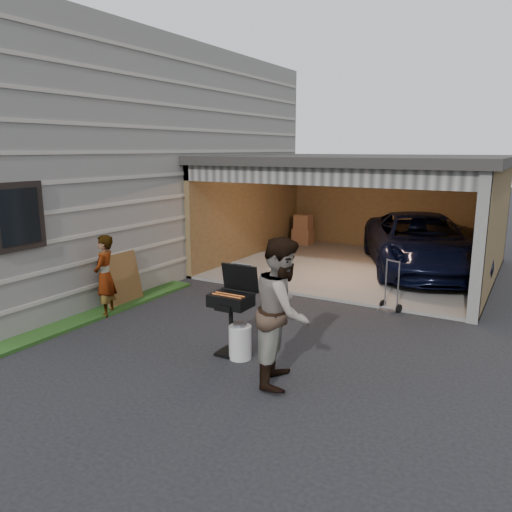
# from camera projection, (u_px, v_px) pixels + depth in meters

# --- Properties ---
(ground) EXTENTS (80.00, 80.00, 0.00)m
(ground) POSITION_uv_depth(u_px,v_px,m) (176.00, 347.00, 7.86)
(ground) COLOR black
(ground) RESTS_ON ground
(house) EXTENTS (7.00, 11.00, 5.50)m
(house) POSITION_uv_depth(u_px,v_px,m) (92.00, 160.00, 13.59)
(house) COLOR #474744
(house) RESTS_ON ground
(groundcover_strip) EXTENTS (0.50, 8.00, 0.06)m
(groundcover_strip) POSITION_uv_depth(u_px,v_px,m) (28.00, 339.00, 8.10)
(groundcover_strip) COLOR #193814
(groundcover_strip) RESTS_ON ground
(garage) EXTENTS (6.80, 6.30, 2.90)m
(garage) POSITION_uv_depth(u_px,v_px,m) (364.00, 196.00, 12.86)
(garage) COLOR #605E59
(garage) RESTS_ON ground
(minivan) EXTENTS (4.15, 5.61, 1.42)m
(minivan) POSITION_uv_depth(u_px,v_px,m) (420.00, 245.00, 12.48)
(minivan) COLOR black
(minivan) RESTS_ON ground
(woman) EXTENTS (0.56, 0.66, 1.53)m
(woman) POSITION_uv_depth(u_px,v_px,m) (105.00, 276.00, 9.20)
(woman) COLOR silver
(woman) RESTS_ON ground
(man) EXTENTS (1.00, 1.14, 1.97)m
(man) POSITION_uv_depth(u_px,v_px,m) (283.00, 311.00, 6.52)
(man) COLOR #49341C
(man) RESTS_ON ground
(bbq_grill) EXTENTS (0.61, 0.53, 1.35)m
(bbq_grill) POSITION_uv_depth(u_px,v_px,m) (232.00, 303.00, 7.45)
(bbq_grill) COLOR black
(bbq_grill) RESTS_ON ground
(propane_tank) EXTENTS (0.36, 0.36, 0.50)m
(propane_tank) POSITION_uv_depth(u_px,v_px,m) (240.00, 342.00, 7.40)
(propane_tank) COLOR silver
(propane_tank) RESTS_ON ground
(plywood_panel) EXTENTS (0.26, 0.93, 1.03)m
(plywood_panel) POSITION_uv_depth(u_px,v_px,m) (122.00, 279.00, 9.93)
(plywood_panel) COLOR #513E1B
(plywood_panel) RESTS_ON ground
(hand_truck) EXTENTS (0.45, 0.41, 1.00)m
(hand_truck) POSITION_uv_depth(u_px,v_px,m) (390.00, 301.00, 9.58)
(hand_truck) COLOR slate
(hand_truck) RESTS_ON ground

